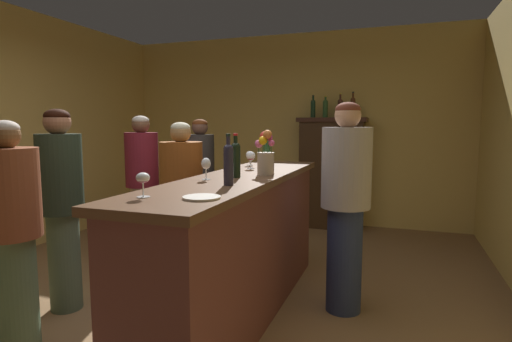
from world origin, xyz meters
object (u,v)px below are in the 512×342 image
object	(u,v)px
patron_by_cabinet	(201,179)
bartender	(346,199)
bar_counter	(239,246)
display_bottle_center	(340,107)
wine_bottle_chardonnay	(267,150)
wine_glass_spare	(251,157)
wine_glass_rear	(143,179)
patron_tall	(61,201)
patron_in_grey	(182,196)
wine_bottle_malbec	(228,162)
flower_arrangement	(266,154)
patron_in_navy	(11,230)
display_bottle_midleft	(325,108)
wine_glass_front	(250,155)
wine_bottle_syrah	(236,158)
wine_glass_mid	(206,164)
cheese_plate	(202,197)
patron_near_entrance	(142,182)
display_cabinet	(331,171)
display_bottle_left	(313,107)
display_bottle_midright	(353,106)

from	to	relation	value
patron_by_cabinet	bartender	size ratio (longest dim) A/B	0.94
bar_counter	display_bottle_center	world-z (taller)	display_bottle_center
wine_bottle_chardonnay	wine_glass_spare	bearing A→B (deg)	-94.72
bar_counter	bartender	bearing A→B (deg)	24.62
wine_glass_rear	bartender	bearing A→B (deg)	56.39
patron_tall	patron_in_grey	xyz separation A→B (m)	(0.56, 0.87, -0.07)
wine_bottle_malbec	flower_arrangement	xyz separation A→B (m)	(0.05, 0.60, 0.01)
flower_arrangement	patron_in_navy	bearing A→B (deg)	-139.66
display_bottle_midleft	wine_glass_front	bearing A→B (deg)	-98.59
wine_bottle_syrah	wine_glass_mid	distance (m)	0.24
cheese_plate	patron_in_navy	distance (m)	1.34
patron_near_entrance	patron_in_navy	world-z (taller)	patron_near_entrance
display_cabinet	display_bottle_midleft	world-z (taller)	display_bottle_midleft
display_bottle_left	patron_in_grey	bearing A→B (deg)	-106.67
wine_bottle_malbec	patron_near_entrance	xyz separation A→B (m)	(-1.58, 1.34, -0.37)
wine_glass_front	patron_tall	distance (m)	1.64
wine_bottle_syrah	patron_by_cabinet	distance (m)	1.82
flower_arrangement	patron_in_navy	distance (m)	1.76
wine_bottle_chardonnay	wine_bottle_syrah	distance (m)	0.96
wine_bottle_syrah	display_bottle_midleft	xyz separation A→B (m)	(0.12, 3.02, 0.48)
wine_glass_spare	patron_in_navy	size ratio (longest dim) A/B	0.10
wine_bottle_syrah	wine_glass_front	bearing A→B (deg)	103.50
patron_by_cabinet	patron_in_grey	bearing A→B (deg)	-9.80
display_cabinet	wine_glass_spare	size ratio (longest dim) A/B	10.33
wine_glass_rear	bar_counter	bearing A→B (deg)	81.97
bar_counter	wine_bottle_malbec	world-z (taller)	wine_bottle_malbec
wine_bottle_syrah	patron_near_entrance	world-z (taller)	patron_near_entrance
bar_counter	display_bottle_left	size ratio (longest dim) A/B	8.39
wine_glass_spare	display_bottle_midleft	xyz separation A→B (m)	(0.22, 2.43, 0.52)
cheese_plate	display_cabinet	bearing A→B (deg)	89.03
display_cabinet	wine_glass_rear	xyz separation A→B (m)	(-0.37, -3.94, 0.36)
wine_glass_rear	patron_in_navy	xyz separation A→B (m)	(-1.00, 0.04, -0.37)
display_cabinet	patron_tall	xyz separation A→B (m)	(-1.57, -3.31, 0.06)
wine_bottle_syrah	patron_by_cabinet	world-z (taller)	patron_by_cabinet
cheese_plate	patron_near_entrance	size ratio (longest dim) A/B	0.13
wine_glass_spare	patron_tall	size ratio (longest dim) A/B	0.10
wine_glass_front	display_bottle_center	xyz separation A→B (m)	(0.53, 2.16, 0.53)
wine_bottle_chardonnay	cheese_plate	distance (m)	1.82
display_bottle_midright	patron_by_cabinet	bearing A→B (deg)	-134.01
wine_glass_front	wine_glass_rear	world-z (taller)	wine_glass_front
wine_bottle_malbec	flower_arrangement	bearing A→B (deg)	85.25
wine_glass_rear	bartender	world-z (taller)	bartender
wine_glass_rear	display_bottle_left	world-z (taller)	display_bottle_left
cheese_plate	wine_glass_mid	bearing A→B (deg)	114.55
wine_bottle_malbec	wine_glass_front	world-z (taller)	wine_bottle_malbec
wine_bottle_chardonnay	wine_bottle_syrah	xyz separation A→B (m)	(0.07, -0.96, 0.00)
patron_tall	wine_glass_mid	bearing A→B (deg)	-10.43
wine_glass_front	wine_glass_rear	distance (m)	1.78
wine_glass_front	wine_glass_rear	size ratio (longest dim) A/B	1.02
wine_glass_front	flower_arrangement	world-z (taller)	flower_arrangement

